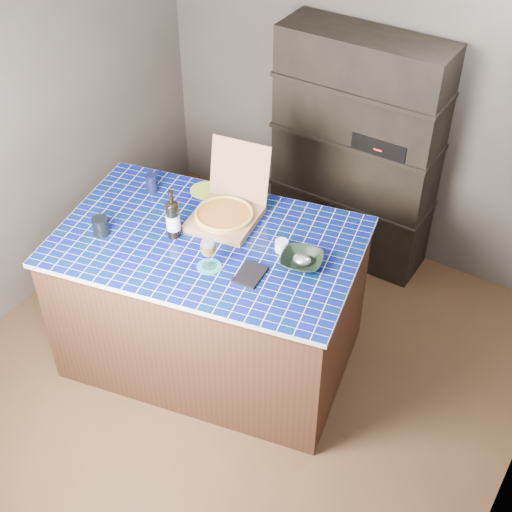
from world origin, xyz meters
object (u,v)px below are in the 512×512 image
Objects in this scene: kitchen_island at (211,300)px; mead_bottle at (173,218)px; pizza_box at (226,212)px; dvd_case at (250,274)px; wine_glass at (208,247)px; bowl at (302,261)px.

mead_bottle is (-0.19, -0.07, 0.63)m from kitchen_island.
dvd_case is at bearing -50.27° from pizza_box.
wine_glass is at bearing -76.85° from pizza_box.
pizza_box is 1.64× the size of mead_bottle.
bowl reaches higher than dvd_case.
mead_bottle reaches higher than wine_glass.
pizza_box is at bearing 132.04° from dvd_case.
pizza_box is at bearing 168.44° from bowl.
mead_bottle is 0.37m from wine_glass.
kitchen_island is 6.21× the size of mead_bottle.
kitchen_island is 0.80m from bowl.
mead_bottle reaches higher than kitchen_island.
wine_glass is at bearing -20.12° from mead_bottle.
kitchen_island is 0.60m from pizza_box.
mead_bottle is at bearing 167.31° from dvd_case.
pizza_box is 2.17× the size of bowl.
kitchen_island is at bearing 154.18° from dvd_case.
kitchen_island is 0.69m from wine_glass.
bowl reaches higher than kitchen_island.
bowl is at bearing 12.48° from mead_bottle.
dvd_case is (0.59, -0.06, -0.12)m from mead_bottle.
wine_glass is at bearing -145.54° from bowl.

